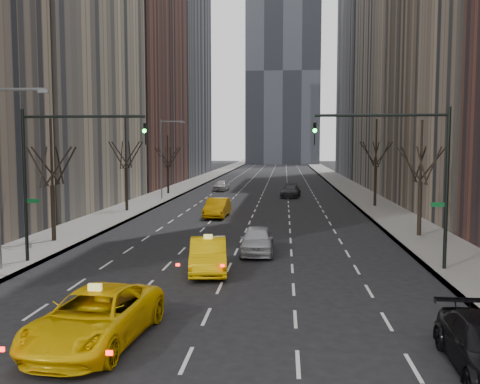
# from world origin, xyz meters

# --- Properties ---
(ground) EXTENTS (400.00, 400.00, 0.00)m
(ground) POSITION_xyz_m (0.00, 0.00, 0.00)
(ground) COLOR black
(ground) RESTS_ON ground
(sidewalk_left) EXTENTS (4.50, 320.00, 0.15)m
(sidewalk_left) POSITION_xyz_m (-12.25, 70.00, 0.07)
(sidewalk_left) COLOR slate
(sidewalk_left) RESTS_ON ground
(sidewalk_right) EXTENTS (4.50, 320.00, 0.15)m
(sidewalk_right) POSITION_xyz_m (12.25, 70.00, 0.07)
(sidewalk_right) COLOR slate
(sidewalk_right) RESTS_ON ground
(bld_left_far) EXTENTS (14.00, 28.00, 44.00)m
(bld_left_far) POSITION_xyz_m (-21.50, 66.00, 22.00)
(bld_left_far) COLOR brown
(bld_left_far) RESTS_ON ground
(bld_left_deep) EXTENTS (14.00, 30.00, 60.00)m
(bld_left_deep) POSITION_xyz_m (-21.50, 96.00, 30.00)
(bld_left_deep) COLOR slate
(bld_left_deep) RESTS_ON ground
(bld_right_far) EXTENTS (14.00, 28.00, 50.00)m
(bld_right_far) POSITION_xyz_m (21.50, 64.00, 25.00)
(bld_right_far) COLOR tan
(bld_right_far) RESTS_ON ground
(bld_right_deep) EXTENTS (14.00, 30.00, 58.00)m
(bld_right_deep) POSITION_xyz_m (21.50, 95.00, 29.00)
(bld_right_deep) COLOR slate
(bld_right_deep) RESTS_ON ground
(tree_lw_b) EXTENTS (3.36, 3.50, 7.82)m
(tree_lw_b) POSITION_xyz_m (-12.00, 18.00, 3.72)
(tree_lw_b) COLOR black
(tree_lw_b) RESTS_ON ground
(tree_lw_c) EXTENTS (3.36, 3.50, 8.74)m
(tree_lw_c) POSITION_xyz_m (-12.00, 34.00, 4.04)
(tree_lw_c) COLOR black
(tree_lw_c) RESTS_ON ground
(tree_lw_d) EXTENTS (3.36, 3.50, 7.36)m
(tree_lw_d) POSITION_xyz_m (-12.00, 52.00, 3.56)
(tree_lw_d) COLOR black
(tree_lw_d) RESTS_ON ground
(tree_rw_b) EXTENTS (3.36, 3.50, 7.82)m
(tree_rw_b) POSITION_xyz_m (12.00, 22.00, 3.72)
(tree_rw_b) COLOR black
(tree_rw_b) RESTS_ON ground
(tree_rw_c) EXTENTS (3.36, 3.50, 8.74)m
(tree_rw_c) POSITION_xyz_m (12.00, 40.00, 4.04)
(tree_rw_c) COLOR black
(tree_rw_c) RESTS_ON ground
(traffic_mast_left) EXTENTS (6.69, 0.39, 8.00)m
(traffic_mast_left) POSITION_xyz_m (-9.11, 12.00, 5.49)
(traffic_mast_left) COLOR black
(traffic_mast_left) RESTS_ON ground
(traffic_mast_right) EXTENTS (6.69, 0.39, 8.00)m
(traffic_mast_right) POSITION_xyz_m (9.11, 12.00, 5.49)
(traffic_mast_right) COLOR black
(traffic_mast_right) RESTS_ON ground
(streetlight_near) EXTENTS (2.83, 0.22, 9.00)m
(streetlight_near) POSITION_xyz_m (-10.84, 10.00, 5.62)
(streetlight_near) COLOR slate
(streetlight_near) RESTS_ON ground
(streetlight_far) EXTENTS (2.83, 0.22, 9.00)m
(streetlight_far) POSITION_xyz_m (-10.84, 45.00, 5.62)
(streetlight_far) COLOR slate
(streetlight_far) RESTS_ON ground
(taxi_suv) EXTENTS (3.42, 6.40, 1.71)m
(taxi_suv) POSITION_xyz_m (-3.12, 1.07, 0.85)
(taxi_suv) COLOR yellow
(taxi_suv) RESTS_ON ground
(taxi_sedan) EXTENTS (2.42, 5.24, 1.66)m
(taxi_sedan) POSITION_xyz_m (-0.92, 10.90, 0.83)
(taxi_sedan) COLOR #EDB505
(taxi_sedan) RESTS_ON ground
(silver_sedan_ahead) EXTENTS (1.92, 4.66, 1.58)m
(silver_sedan_ahead) POSITION_xyz_m (1.27, 15.60, 0.79)
(silver_sedan_ahead) COLOR #A9ABB1
(silver_sedan_ahead) RESTS_ON ground
(far_taxi) EXTENTS (1.96, 5.09, 1.65)m
(far_taxi) POSITION_xyz_m (-3.02, 31.03, 0.83)
(far_taxi) COLOR orange
(far_taxi) RESTS_ON ground
(far_suv_grey) EXTENTS (2.76, 5.45, 1.52)m
(far_suv_grey) POSITION_xyz_m (3.57, 49.76, 0.76)
(far_suv_grey) COLOR #2E2D32
(far_suv_grey) RESTS_ON ground
(far_car_white) EXTENTS (2.18, 4.50, 1.48)m
(far_car_white) POSITION_xyz_m (-5.85, 57.75, 0.74)
(far_car_white) COLOR #BBBBBB
(far_car_white) RESTS_ON ground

